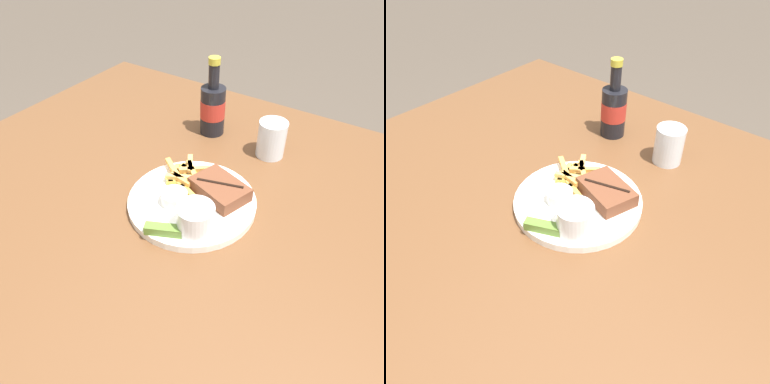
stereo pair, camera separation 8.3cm
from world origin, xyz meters
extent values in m
plane|color=#4C4238|center=(0.00, 0.00, 0.00)|extent=(12.00, 12.00, 0.00)
cube|color=brown|center=(0.00, 0.00, 0.75)|extent=(1.40, 1.13, 0.04)
cylinder|color=brown|center=(-0.64, 0.50, 0.37)|extent=(0.06, 0.06, 0.73)
cylinder|color=white|center=(0.00, 0.00, 0.78)|extent=(0.29, 0.29, 0.01)
cylinder|color=white|center=(0.00, 0.00, 0.79)|extent=(0.29, 0.29, 0.00)
cube|color=brown|center=(0.04, 0.05, 0.80)|extent=(0.15, 0.12, 0.03)
cube|color=black|center=(0.04, 0.05, 0.82)|extent=(0.10, 0.04, 0.00)
cube|color=#EAB251|center=(-0.04, 0.03, 0.79)|extent=(0.02, 0.08, 0.01)
cube|color=#E4A153|center=(-0.06, 0.09, 0.81)|extent=(0.05, 0.06, 0.01)
cube|color=#E4B754|center=(-0.05, 0.05, 0.79)|extent=(0.03, 0.06, 0.01)
cube|color=gold|center=(-0.06, 0.08, 0.79)|extent=(0.05, 0.02, 0.01)
cube|color=#E1B750|center=(-0.08, 0.07, 0.79)|extent=(0.02, 0.05, 0.01)
cube|color=#E0B054|center=(-0.06, 0.03, 0.81)|extent=(0.06, 0.04, 0.01)
cube|color=#E7BA49|center=(-0.04, 0.03, 0.79)|extent=(0.08, 0.06, 0.01)
cube|color=#EFA547|center=(-0.09, 0.05, 0.81)|extent=(0.07, 0.06, 0.01)
cube|color=gold|center=(-0.04, 0.07, 0.81)|extent=(0.07, 0.06, 0.01)
cube|color=#DBBA58|center=(-0.06, 0.07, 0.79)|extent=(0.04, 0.04, 0.01)
cube|color=#EEAE47|center=(-0.02, 0.05, 0.79)|extent=(0.07, 0.03, 0.01)
cube|color=gold|center=(-0.04, 0.08, 0.81)|extent=(0.07, 0.06, 0.01)
cube|color=#ECA44B|center=(-0.05, 0.03, 0.81)|extent=(0.06, 0.02, 0.01)
cube|color=gold|center=(-0.03, 0.01, 0.79)|extent=(0.07, 0.04, 0.01)
cube|color=gold|center=(-0.08, 0.04, 0.79)|extent=(0.04, 0.07, 0.01)
cube|color=gold|center=(-0.06, 0.05, 0.79)|extent=(0.06, 0.07, 0.01)
cylinder|color=white|center=(0.06, -0.08, 0.82)|extent=(0.08, 0.08, 0.06)
cylinder|color=beige|center=(0.06, -0.08, 0.84)|extent=(0.07, 0.07, 0.01)
cylinder|color=silver|center=(-0.03, -0.03, 0.80)|extent=(0.06, 0.06, 0.03)
cylinder|color=black|center=(-0.03, -0.03, 0.81)|extent=(0.05, 0.05, 0.01)
cube|color=#567A2D|center=(0.01, -0.12, 0.80)|extent=(0.09, 0.06, 0.02)
cube|color=#B7B7BC|center=(-0.08, 0.03, 0.79)|extent=(0.10, 0.04, 0.00)
cube|color=#B7B7BC|center=(-0.02, 0.00, 0.79)|extent=(0.03, 0.01, 0.00)
cube|color=#B7B7BC|center=(-0.02, 0.01, 0.79)|extent=(0.03, 0.01, 0.00)
cube|color=#B7B7BC|center=(-0.02, 0.01, 0.79)|extent=(0.03, 0.01, 0.00)
cylinder|color=black|center=(-0.13, 0.30, 0.84)|extent=(0.07, 0.07, 0.14)
cylinder|color=#B22D23|center=(-0.13, 0.30, 0.85)|extent=(0.07, 0.07, 0.05)
cylinder|color=black|center=(-0.13, 0.30, 0.94)|extent=(0.03, 0.03, 0.07)
cylinder|color=gold|center=(-0.13, 0.30, 0.98)|extent=(0.03, 0.03, 0.02)
cylinder|color=silver|center=(0.06, 0.28, 0.82)|extent=(0.07, 0.07, 0.10)
camera|label=1|loc=(0.35, -0.53, 1.35)|focal=35.00mm
camera|label=2|loc=(0.42, -0.48, 1.35)|focal=35.00mm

